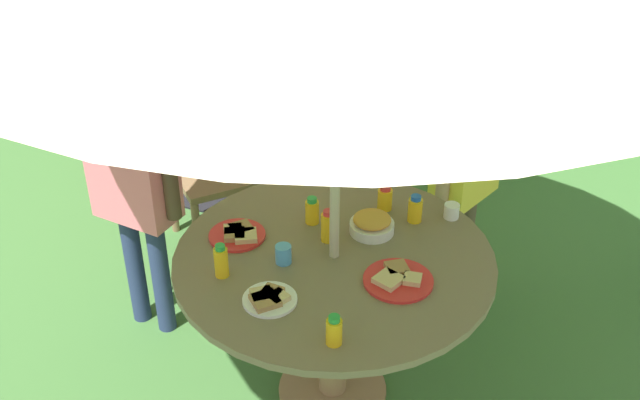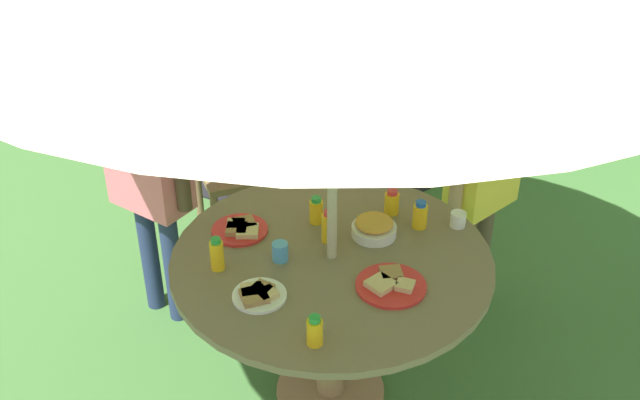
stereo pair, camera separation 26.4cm
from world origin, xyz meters
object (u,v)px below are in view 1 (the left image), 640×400
at_px(wooden_chair, 216,146).
at_px(cup_far, 452,211).
at_px(child_in_pink_shirt, 131,164).
at_px(snack_bowl, 372,224).
at_px(juice_bottle_mid_left, 334,331).
at_px(juice_bottle_far_left, 328,226).
at_px(plate_center_back, 398,279).
at_px(juice_bottle_mid_right, 415,209).
at_px(dome_tent, 266,6).
at_px(plate_near_right, 238,234).
at_px(cup_near, 283,254).
at_px(juice_bottle_center_front, 221,261).
at_px(child_in_yellow_shirt, 468,150).
at_px(garden_table, 334,286).
at_px(juice_bottle_near_left, 312,211).
at_px(juice_bottle_far_right, 385,198).
at_px(plate_front_edge, 269,298).

height_order(wooden_chair, cup_far, wooden_chair).
height_order(child_in_pink_shirt, snack_bowl, child_in_pink_shirt).
bearing_deg(snack_bowl, juice_bottle_mid_left, -83.13).
distance_m(child_in_pink_shirt, juice_bottle_far_left, 0.87).
distance_m(plate_center_back, juice_bottle_mid_right, 0.40).
height_order(dome_tent, plate_near_right, dome_tent).
relative_size(plate_near_right, juice_bottle_mid_right, 1.90).
xyz_separation_m(juice_bottle_mid_right, cup_near, (-0.37, -0.43, -0.02)).
relative_size(dome_tent, plate_center_back, 9.19).
bearing_deg(juice_bottle_mid_right, juice_bottle_center_front, -133.26).
relative_size(child_in_yellow_shirt, plate_near_right, 5.66).
xyz_separation_m(garden_table, child_in_pink_shirt, (-0.93, 0.12, 0.28)).
xyz_separation_m(wooden_chair, juice_bottle_near_left, (0.81, -0.72, 0.23)).
bearing_deg(dome_tent, juice_bottle_near_left, -63.82).
relative_size(dome_tent, juice_bottle_near_left, 20.28).
bearing_deg(juice_bottle_center_front, dome_tent, 110.75).
relative_size(garden_table, cup_near, 16.70).
bearing_deg(cup_far, juice_bottle_far_left, -141.55).
bearing_deg(juice_bottle_mid_right, garden_table, -123.19).
bearing_deg(cup_far, juice_bottle_far_right, -173.02).
relative_size(snack_bowl, plate_front_edge, 0.92).
height_order(plate_near_right, juice_bottle_near_left, juice_bottle_near_left).
xyz_separation_m(snack_bowl, juice_bottle_near_left, (-0.24, -0.02, 0.02)).
bearing_deg(juice_bottle_far_left, plate_front_edge, -98.47).
height_order(dome_tent, juice_bottle_center_front, dome_tent).
bearing_deg(plate_front_edge, child_in_yellow_shirt, 69.49).
xyz_separation_m(wooden_chair, juice_bottle_mid_right, (1.18, -0.57, 0.23)).
bearing_deg(cup_near, juice_bottle_far_left, 61.47).
xyz_separation_m(garden_table, cup_near, (-0.16, -0.10, 0.18)).
height_order(dome_tent, juice_bottle_near_left, dome_tent).
xyz_separation_m(plate_center_back, plate_near_right, (-0.65, 0.04, 0.00)).
bearing_deg(cup_far, cup_near, -134.82).
height_order(juice_bottle_far_right, juice_bottle_center_front, juice_bottle_center_front).
relative_size(dome_tent, cup_near, 32.04).
xyz_separation_m(juice_bottle_far_left, juice_bottle_mid_left, (0.21, -0.52, -0.01)).
xyz_separation_m(dome_tent, snack_bowl, (1.31, -1.91, -0.11)).
bearing_deg(child_in_yellow_shirt, juice_bottle_mid_right, 9.46).
height_order(plate_near_right, plate_front_edge, same).
relative_size(garden_table, plate_near_right, 5.48).
height_order(dome_tent, juice_bottle_far_left, dome_tent).
xyz_separation_m(child_in_pink_shirt, cup_far, (1.27, 0.29, -0.11)).
relative_size(child_in_pink_shirt, juice_bottle_far_left, 10.04).
relative_size(plate_center_back, cup_far, 4.08).
bearing_deg(plate_near_right, plate_front_edge, -48.97).
bearing_deg(juice_bottle_near_left, plate_near_right, -139.59).
distance_m(plate_front_edge, juice_bottle_center_front, 0.23).
distance_m(garden_table, juice_bottle_center_front, 0.46).
distance_m(snack_bowl, cup_near, 0.38).
height_order(plate_front_edge, juice_bottle_center_front, juice_bottle_center_front).
height_order(dome_tent, juice_bottle_mid_right, dome_tent).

